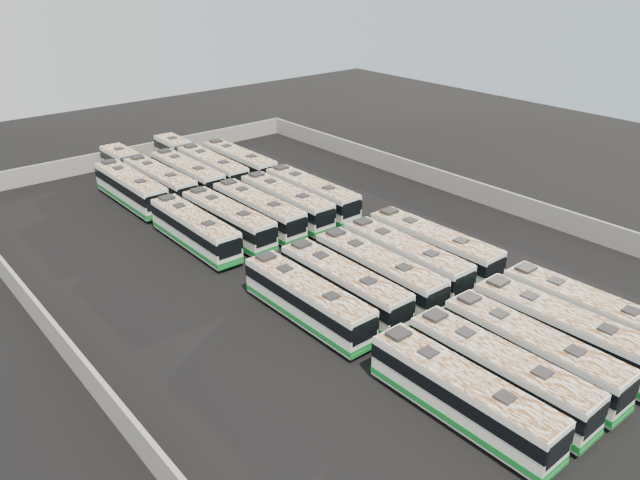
# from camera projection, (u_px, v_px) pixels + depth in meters

# --- Properties ---
(ground) EXTENTS (140.00, 140.00, 0.00)m
(ground) POSITION_uv_depth(u_px,v_px,m) (317.00, 259.00, 55.09)
(ground) COLOR black
(ground) RESTS_ON ground
(perimeter_wall) EXTENTS (45.20, 73.20, 2.20)m
(perimeter_wall) POSITION_uv_depth(u_px,v_px,m) (317.00, 248.00, 54.63)
(perimeter_wall) COLOR slate
(perimeter_wall) RESTS_ON ground
(bus_front_far_left) EXTENTS (2.64, 12.22, 3.44)m
(bus_front_far_left) POSITION_uv_depth(u_px,v_px,m) (462.00, 395.00, 35.56)
(bus_front_far_left) COLOR silver
(bus_front_far_left) RESTS_ON ground
(bus_front_left) EXTENTS (2.69, 12.26, 3.45)m
(bus_front_left) POSITION_uv_depth(u_px,v_px,m) (499.00, 372.00, 37.47)
(bus_front_left) COLOR silver
(bus_front_left) RESTS_ON ground
(bus_front_center) EXTENTS (2.73, 12.36, 3.48)m
(bus_front_center) POSITION_uv_depth(u_px,v_px,m) (532.00, 352.00, 39.36)
(bus_front_center) COLOR silver
(bus_front_center) RESTS_ON ground
(bus_front_right) EXTENTS (2.95, 12.66, 3.55)m
(bus_front_right) POSITION_uv_depth(u_px,v_px,m) (563.00, 331.00, 41.37)
(bus_front_right) COLOR silver
(bus_front_right) RESTS_ON ground
(bus_front_far_right) EXTENTS (2.81, 12.43, 3.49)m
(bus_front_far_right) POSITION_uv_depth(u_px,v_px,m) (588.00, 314.00, 43.40)
(bus_front_far_right) COLOR silver
(bus_front_far_right) RESTS_ON ground
(bus_midfront_far_left) EXTENTS (2.60, 12.20, 3.44)m
(bus_midfront_far_left) POSITION_uv_depth(u_px,v_px,m) (307.00, 300.00, 45.25)
(bus_midfront_far_left) COLOR silver
(bus_midfront_far_left) RESTS_ON ground
(bus_midfront_left) EXTENTS (2.67, 12.32, 3.47)m
(bus_midfront_left) POSITION_uv_depth(u_px,v_px,m) (343.00, 285.00, 47.19)
(bus_midfront_left) COLOR silver
(bus_midfront_left) RESTS_ON ground
(bus_midfront_center) EXTENTS (2.83, 12.50, 3.51)m
(bus_midfront_center) POSITION_uv_depth(u_px,v_px,m) (378.00, 272.00, 49.07)
(bus_midfront_center) COLOR silver
(bus_midfront_center) RESTS_ON ground
(bus_midfront_right) EXTENTS (2.85, 12.51, 3.51)m
(bus_midfront_right) POSITION_uv_depth(u_px,v_px,m) (405.00, 259.00, 51.18)
(bus_midfront_right) COLOR silver
(bus_midfront_right) RESTS_ON ground
(bus_midfront_far_right) EXTENTS (2.81, 12.73, 3.58)m
(bus_midfront_far_right) POSITION_uv_depth(u_px,v_px,m) (433.00, 247.00, 53.19)
(bus_midfront_far_right) COLOR silver
(bus_midfront_far_right) RESTS_ON ground
(bus_midback_far_left) EXTENTS (2.68, 12.26, 3.45)m
(bus_midback_far_left) POSITION_uv_depth(u_px,v_px,m) (195.00, 229.00, 56.65)
(bus_midback_far_left) COLOR silver
(bus_midback_far_left) RESTS_ON ground
(bus_midback_left) EXTENTS (2.84, 12.29, 3.45)m
(bus_midback_left) POSITION_uv_depth(u_px,v_px,m) (228.00, 220.00, 58.62)
(bus_midback_left) COLOR silver
(bus_midback_left) RESTS_ON ground
(bus_midback_center) EXTENTS (2.66, 12.30, 3.46)m
(bus_midback_center) POSITION_uv_depth(u_px,v_px,m) (258.00, 211.00, 60.70)
(bus_midback_center) COLOR silver
(bus_midback_center) RESTS_ON ground
(bus_midback_right) EXTENTS (2.76, 12.47, 3.51)m
(bus_midback_right) POSITION_uv_depth(u_px,v_px,m) (286.00, 202.00, 62.60)
(bus_midback_right) COLOR silver
(bus_midback_right) RESTS_ON ground
(bus_midback_far_right) EXTENTS (2.74, 12.60, 3.55)m
(bus_midback_far_right) POSITION_uv_depth(u_px,v_px,m) (311.00, 195.00, 64.58)
(bus_midback_far_right) COLOR silver
(bus_midback_far_right) RESTS_ON ground
(bus_back_far_left) EXTENTS (2.73, 12.67, 3.57)m
(bus_back_far_left) POSITION_uv_depth(u_px,v_px,m) (131.00, 188.00, 66.29)
(bus_back_far_left) COLOR silver
(bus_back_far_left) RESTS_ON ground
(bus_back_left) EXTENTS (2.89, 19.01, 3.44)m
(bus_back_left) POSITION_uv_depth(u_px,v_px,m) (146.00, 174.00, 70.57)
(bus_back_left) COLOR silver
(bus_back_left) RESTS_ON ground
(bus_back_center) EXTENTS (2.70, 12.52, 3.53)m
(bus_back_center) POSITION_uv_depth(u_px,v_px,m) (187.00, 175.00, 70.22)
(bus_back_center) COLOR silver
(bus_back_center) RESTS_ON ground
(bus_back_right) EXTENTS (3.08, 19.04, 3.44)m
(bus_back_right) POSITION_uv_depth(u_px,v_px,m) (199.00, 162.00, 74.69)
(bus_back_right) COLOR silver
(bus_back_right) RESTS_ON ground
(bus_back_far_right) EXTENTS (2.69, 12.34, 3.47)m
(bus_back_far_right) POSITION_uv_depth(u_px,v_px,m) (239.00, 163.00, 74.29)
(bus_back_far_right) COLOR silver
(bus_back_far_right) RESTS_ON ground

